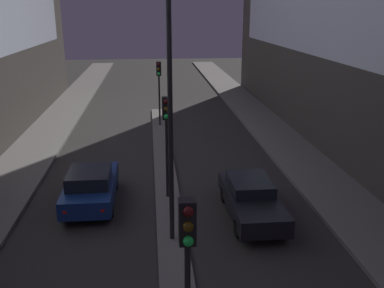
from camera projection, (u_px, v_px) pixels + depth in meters
name	position (u px, v px, depth m)	size (l,w,h in m)	color
median_strip	(166.00, 179.00, 20.03)	(1.03, 28.72, 0.14)	#66605B
traffic_light_near	(188.00, 254.00, 8.09)	(0.32, 0.42, 4.25)	black
traffic_light_mid	(166.00, 125.00, 17.08)	(0.32, 0.42, 4.25)	black
traffic_light_far	(159.00, 79.00, 28.09)	(0.32, 0.42, 4.25)	black
street_lamp	(169.00, 45.00, 12.80)	(0.59, 0.59, 9.13)	black
car_left_lane	(91.00, 186.00, 17.43)	(1.93, 4.38, 1.56)	navy
car_right_lane	(251.00, 198.00, 16.43)	(1.82, 4.71, 1.44)	black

